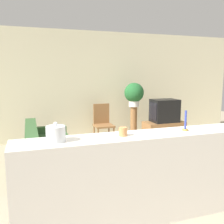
% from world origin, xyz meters
% --- Properties ---
extents(ground_plane, '(14.00, 14.00, 0.00)m').
position_xyz_m(ground_plane, '(0.00, 0.00, 0.00)').
color(ground_plane, tan).
extents(wall_back, '(9.00, 0.06, 2.70)m').
position_xyz_m(wall_back, '(0.00, 3.43, 1.35)').
color(wall_back, beige).
rests_on(wall_back, ground_plane).
extents(couch, '(0.83, 2.01, 0.73)m').
position_xyz_m(couch, '(-0.86, 1.66, 0.26)').
color(couch, '#33562D').
rests_on(couch, ground_plane).
extents(tv_stand, '(0.94, 0.46, 0.53)m').
position_xyz_m(tv_stand, '(1.85, 2.30, 0.27)').
color(tv_stand, olive).
rests_on(tv_stand, ground_plane).
extents(television, '(0.61, 0.44, 0.53)m').
position_xyz_m(television, '(1.84, 2.30, 0.80)').
color(television, black).
rests_on(television, tv_stand).
extents(wooden_chair, '(0.44, 0.44, 0.93)m').
position_xyz_m(wooden_chair, '(0.52, 2.89, 0.51)').
color(wooden_chair, olive).
rests_on(wooden_chair, ground_plane).
extents(plant_stand, '(0.16, 0.16, 0.87)m').
position_xyz_m(plant_stand, '(1.26, 2.75, 0.43)').
color(plant_stand, olive).
rests_on(plant_stand, ground_plane).
extents(potted_plant, '(0.47, 0.47, 0.57)m').
position_xyz_m(potted_plant, '(1.26, 2.75, 1.18)').
color(potted_plant, white).
rests_on(potted_plant, plant_stand).
extents(foreground_counter, '(2.74, 0.44, 0.99)m').
position_xyz_m(foreground_counter, '(0.00, -0.32, 0.50)').
color(foreground_counter, silver).
rests_on(foreground_counter, ground_plane).
extents(decorative_bowl, '(0.19, 0.19, 0.20)m').
position_xyz_m(decorative_bowl, '(-0.91, -0.32, 1.07)').
color(decorative_bowl, silver).
rests_on(decorative_bowl, foreground_counter).
extents(candle_jar, '(0.09, 0.09, 0.09)m').
position_xyz_m(candle_jar, '(-0.21, -0.32, 1.04)').
color(candle_jar, '#C6844C').
rests_on(candle_jar, foreground_counter).
extents(candlestick, '(0.07, 0.07, 0.24)m').
position_xyz_m(candlestick, '(0.58, -0.32, 1.07)').
color(candlestick, '#B7933D').
rests_on(candlestick, foreground_counter).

